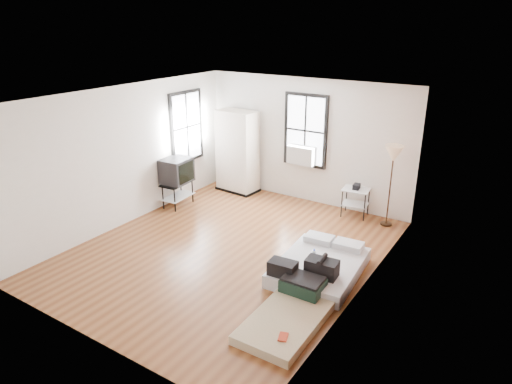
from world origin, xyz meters
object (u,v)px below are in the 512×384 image
Objects in this scene: mattress_bare at (292,309)px; floor_lamp at (393,158)px; tv_stand at (177,172)px; side_table at (356,194)px; wardrobe at (237,152)px; mattress_main at (319,266)px.

mattress_bare is 4.00m from floor_lamp.
tv_stand reaches higher than mattress_bare.
side_table is 1.19m from floor_lamp.
mattress_bare is 5.27m from wardrobe.
side_table is at bearing 5.44° from wardrobe.
mattress_main is at bearing -97.62° from floor_lamp.
mattress_bare is 2.33× the size of side_table.
wardrobe reaches higher than floor_lamp.
wardrobe is 3.75m from floor_lamp.
floor_lamp is at bearing -5.55° from side_table.
wardrobe is at bearing 180.00° from floor_lamp.
tv_stand is at bearing 150.73° from mattress_bare.
wardrobe reaches higher than tv_stand.
side_table is (-0.38, 2.59, 0.34)m from mattress_main.
wardrobe is 1.65m from tv_stand.
side_table is at bearing 174.45° from floor_lamp.
mattress_bare is at bearing -42.49° from wardrobe.
mattress_main is 1.64× the size of tv_stand.
mattress_bare is at bearing -86.22° from mattress_main.
side_table is 0.66× the size of tv_stand.
mattress_main is 2.85m from floor_lamp.
mattress_main is 4.13m from tv_stand.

